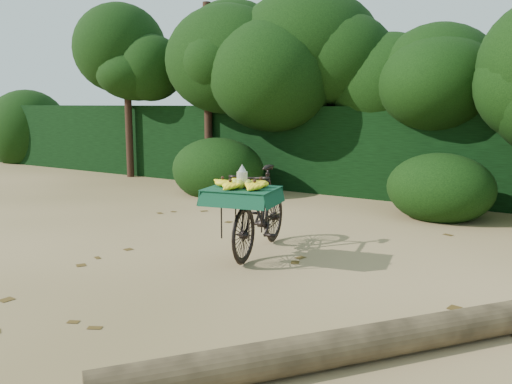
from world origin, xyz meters
The scene contains 7 objects.
ground centered at (0.00, 0.00, 0.00)m, with size 80.00×80.00×0.00m, color tan.
vendor_bicycle centered at (0.15, 1.00, 0.56)m, with size 1.03×1.92×1.09m.
fallen_log centered at (2.28, -1.12, 0.13)m, with size 0.26×0.26×3.64m, color brown.
hedge_backdrop centered at (0.00, 6.30, 0.90)m, with size 26.00×1.80×1.80m, color black.
tree_row centered at (-0.65, 5.50, 2.00)m, with size 14.50×2.00×4.00m, color black, non-canonical shape.
bush_clumps centered at (0.50, 4.30, 0.45)m, with size 8.80×1.70×0.90m, color black, non-canonical shape.
leaf_litter centered at (0.00, 0.65, 0.01)m, with size 7.00×7.30×0.01m, color #4A3513, non-canonical shape.
Camera 1 is at (3.72, -4.55, 1.85)m, focal length 38.00 mm.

